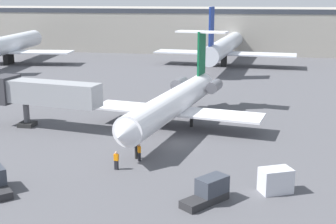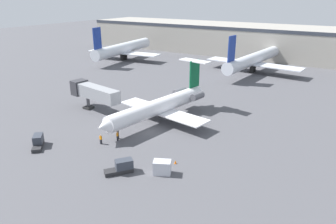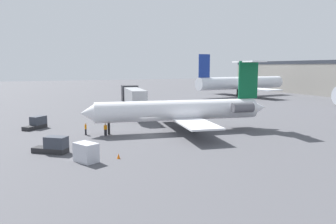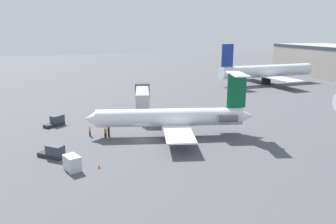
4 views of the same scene
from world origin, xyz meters
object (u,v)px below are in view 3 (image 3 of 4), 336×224
ground_crew_marshaller (105,129)px  baggage_tug_lead (54,146)px  ground_crew_loader (86,129)px  regional_jet (183,109)px  jet_bridge (133,96)px  baggage_tug_trailing (37,123)px  traffic_cone_near (119,156)px  parked_airliner_west_end (241,83)px  cargo_container_uld (86,152)px

ground_crew_marshaller → baggage_tug_lead: baggage_tug_lead is taller
ground_crew_loader → baggage_tug_lead: size_ratio=0.42×
ground_crew_marshaller → baggage_tug_lead: bearing=-46.1°
regional_jet → baggage_tug_lead: bearing=-72.9°
jet_bridge → baggage_tug_trailing: jet_bridge is taller
ground_crew_marshaller → ground_crew_loader: 2.91m
traffic_cone_near → parked_airliner_west_end: size_ratio=0.02×
regional_jet → cargo_container_uld: bearing=-56.4°
baggage_tug_lead → jet_bridge: bearing=142.9°
regional_jet → traffic_cone_near: (11.02, -13.01, -2.99)m
baggage_tug_lead → cargo_container_uld: 5.68m
jet_bridge → ground_crew_marshaller: (14.18, -8.64, -3.35)m
jet_bridge → cargo_container_uld: size_ratio=4.81×
ground_crew_marshaller → parked_airliner_west_end: (-44.46, 55.21, 3.43)m
jet_bridge → traffic_cone_near: bearing=-20.9°
ground_crew_marshaller → ground_crew_loader: same height
cargo_container_uld → regional_jet: bearing=123.6°
baggage_tug_trailing → parked_airliner_west_end: bearing=118.7°
baggage_tug_trailing → parked_airliner_west_end: (-34.91, 63.88, 3.45)m
baggage_tug_trailing → baggage_tug_lead: bearing=3.7°
regional_jet → ground_crew_loader: bearing=-101.7°
baggage_tug_lead → traffic_cone_near: (5.16, 6.06, -0.56)m
jet_bridge → ground_crew_marshaller: bearing=-31.4°
ground_crew_loader → baggage_tug_trailing: (-8.08, -6.16, -0.02)m
jet_bridge → ground_crew_loader: 17.24m
ground_crew_loader → traffic_cone_near: ground_crew_loader is taller
traffic_cone_near → ground_crew_marshaller: bearing=173.1°
regional_jet → ground_crew_marshaller: 11.83m
ground_crew_marshaller → regional_jet: bearing=82.9°
baggage_tug_lead → parked_airliner_west_end: size_ratio=0.12×
parked_airliner_west_end → traffic_cone_near: bearing=-44.9°
ground_crew_marshaller → ground_crew_loader: size_ratio=1.00×
jet_bridge → parked_airliner_west_end: bearing=123.0°
ground_crew_marshaller → traffic_cone_near: size_ratio=3.07×
cargo_container_uld → baggage_tug_lead: bearing=-151.2°
regional_jet → traffic_cone_near: size_ratio=52.27×
baggage_tug_trailing → ground_crew_marshaller: bearing=42.2°
regional_jet → ground_crew_marshaller: bearing=-97.1°
regional_jet → baggage_tug_lead: size_ratio=7.15×
baggage_tug_lead → baggage_tug_trailing: same height
jet_bridge → parked_airliner_west_end: parked_airliner_west_end is taller
ground_crew_marshaller → baggage_tug_trailing: (-9.55, -8.67, -0.02)m
regional_jet → jet_bridge: bearing=-169.6°
baggage_tug_lead → cargo_container_uld: bearing=28.8°
ground_crew_loader → traffic_cone_near: bearing=4.1°
regional_jet → baggage_tug_lead: 20.10m
ground_crew_loader → baggage_tug_trailing: size_ratio=0.44×
baggage_tug_lead → regional_jet: bearing=107.1°
baggage_tug_trailing → parked_airliner_west_end: size_ratio=0.11×
ground_crew_marshaller → traffic_cone_near: ground_crew_marshaller is taller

